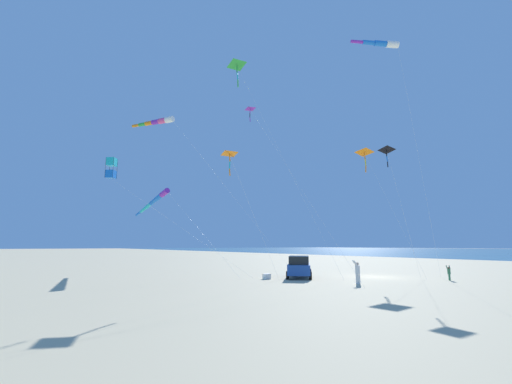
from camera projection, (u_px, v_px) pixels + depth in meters
name	position (u px, v px, depth m)	size (l,w,h in m)	color
ground_plane	(374.00, 277.00, 28.96)	(600.00, 600.00, 0.00)	#C6B58C
parked_car	(299.00, 267.00, 28.15)	(4.30, 4.40, 1.85)	#1E479E
cooler_box	(267.00, 276.00, 27.07)	(0.62, 0.42, 0.42)	white
person_adult_flyer	(357.00, 271.00, 23.59)	(0.61, 0.58, 1.70)	silver
person_child_green_jacket	(449.00, 272.00, 26.03)	(0.42, 0.41, 1.17)	#3D7F51
kite_delta_orange_high_right	(364.00, 153.00, 33.58)	(1.76, 6.27, 12.54)	orange
kite_windsock_yellow_midlevel	(155.00, 200.00, 34.17)	(4.74, 15.11, 8.40)	purple
kite_delta_green_low_center	(387.00, 151.00, 26.62)	(4.77, 1.18, 10.68)	black
kite_delta_striped_overhead	(251.00, 110.00, 32.49)	(1.58, 12.33, 16.33)	purple
kite_windsock_teal_far_right	(381.00, 44.00, 28.22)	(9.03, 2.44, 20.19)	white
kite_delta_small_distant	(237.00, 66.00, 34.97)	(5.26, 10.68, 22.19)	green
kite_box_blue_topmost	(111.00, 168.00, 28.12)	(11.11, 6.59, 10.19)	#1EB7C6
kite_delta_red_high_left	(230.00, 154.00, 23.78)	(5.85, 1.67, 9.54)	orange
kite_windsock_rainbow_low_near	(158.00, 122.00, 33.19)	(11.58, 12.51, 15.48)	white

